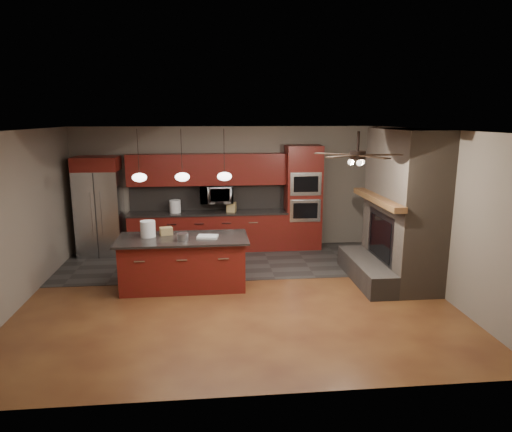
{
  "coord_description": "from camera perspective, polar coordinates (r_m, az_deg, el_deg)",
  "views": [
    {
      "loc": [
        -0.39,
        -7.47,
        3.01
      ],
      "look_at": [
        0.41,
        0.6,
        1.24
      ],
      "focal_mm": 32.0,
      "sensor_mm": 36.0,
      "label": 1
    }
  ],
  "objects": [
    {
      "name": "ceiling",
      "position": [
        7.48,
        -2.72,
        10.69
      ],
      "size": [
        7.0,
        6.0,
        0.02
      ],
      "primitive_type": "cube",
      "color": "white",
      "rests_on": "back_wall"
    },
    {
      "name": "ground",
      "position": [
        8.06,
        -2.52,
        -9.63
      ],
      "size": [
        7.0,
        7.0,
        0.0
      ],
      "primitive_type": "plane",
      "color": "brown",
      "rests_on": "ground"
    },
    {
      "name": "ceiling_fan",
      "position": [
        7.04,
        12.59,
        7.52
      ],
      "size": [
        1.27,
        1.33,
        0.41
      ],
      "color": "black",
      "rests_on": "ceiling"
    },
    {
      "name": "cardboard_box",
      "position": [
        8.4,
        -11.17,
        -1.86
      ],
      "size": [
        0.25,
        0.21,
        0.14
      ],
      "primitive_type": "cube",
      "rotation": [
        0.0,
        0.0,
        0.27
      ],
      "color": "olive",
      "rests_on": "kitchen_island"
    },
    {
      "name": "paint_can",
      "position": [
        7.95,
        -9.14,
        -2.6
      ],
      "size": [
        0.2,
        0.2,
        0.13
      ],
      "primitive_type": "cylinder",
      "rotation": [
        0.0,
        0.0,
        -0.04
      ],
      "color": "#A1A0A5",
      "rests_on": "kitchen_island"
    },
    {
      "name": "microwave",
      "position": [
        10.36,
        -4.96,
        2.76
      ],
      "size": [
        0.73,
        0.41,
        0.5
      ],
      "primitive_type": "imported",
      "color": "silver",
      "rests_on": "back_cabinetry"
    },
    {
      "name": "paint_tray",
      "position": [
        8.1,
        -6.07,
        -2.58
      ],
      "size": [
        0.39,
        0.3,
        0.04
      ],
      "primitive_type": "cube",
      "rotation": [
        0.0,
        0.0,
        -0.15
      ],
      "color": "silver",
      "rests_on": "kitchen_island"
    },
    {
      "name": "back_cabinetry",
      "position": [
        10.43,
        -6.01,
        0.53
      ],
      "size": [
        3.59,
        0.64,
        2.2
      ],
      "color": "maroon",
      "rests_on": "ground"
    },
    {
      "name": "back_wall",
      "position": [
        10.6,
        -3.5,
        3.54
      ],
      "size": [
        7.0,
        0.02,
        2.8
      ],
      "primitive_type": "cube",
      "color": "#6C6356",
      "rests_on": "ground"
    },
    {
      "name": "pendant_right",
      "position": [
        8.24,
        -3.96,
        4.99
      ],
      "size": [
        0.26,
        0.26,
        0.92
      ],
      "color": "black",
      "rests_on": "ceiling"
    },
    {
      "name": "right_wall",
      "position": [
        8.57,
        21.45,
        0.62
      ],
      "size": [
        0.02,
        6.0,
        2.8
      ],
      "primitive_type": "cube",
      "color": "#6C6356",
      "rests_on": "ground"
    },
    {
      "name": "counter_bucket",
      "position": [
        10.39,
        -10.08,
        1.2
      ],
      "size": [
        0.28,
        0.28,
        0.28
      ],
      "primitive_type": "cylinder",
      "rotation": [
        0.0,
        0.0,
        0.11
      ],
      "color": "white",
      "rests_on": "back_cabinetry"
    },
    {
      "name": "left_wall",
      "position": [
        8.25,
        -27.69,
        -0.38
      ],
      "size": [
        0.02,
        6.0,
        2.8
      ],
      "primitive_type": "cube",
      "color": "#6C6356",
      "rests_on": "ground"
    },
    {
      "name": "refrigerator",
      "position": [
        10.56,
        -18.99,
        1.14
      ],
      "size": [
        0.94,
        0.75,
        2.18
      ],
      "color": "silver",
      "rests_on": "ground"
    },
    {
      "name": "slate_tile_patch",
      "position": [
        9.75,
        -3.11,
        -5.66
      ],
      "size": [
        7.0,
        2.4,
        0.01
      ],
      "primitive_type": "cube",
      "color": "#312E2C",
      "rests_on": "ground"
    },
    {
      "name": "counter_box",
      "position": [
        10.32,
        -3.09,
        1.11
      ],
      "size": [
        0.23,
        0.2,
        0.22
      ],
      "primitive_type": "cube",
      "rotation": [
        0.0,
        0.0,
        -0.27
      ],
      "color": "tan",
      "rests_on": "back_cabinetry"
    },
    {
      "name": "white_bucket",
      "position": [
        8.31,
        -13.36,
        -1.58
      ],
      "size": [
        0.31,
        0.31,
        0.29
      ],
      "primitive_type": "cylinder",
      "rotation": [
        0.0,
        0.0,
        -0.17
      ],
      "color": "silver",
      "rests_on": "kitchen_island"
    },
    {
      "name": "kitchen_island",
      "position": [
        8.29,
        -9.05,
        -5.72
      ],
      "size": [
        2.31,
        1.06,
        0.92
      ],
      "rotation": [
        0.0,
        0.0,
        0.01
      ],
      "color": "maroon",
      "rests_on": "ground"
    },
    {
      "name": "pendant_left",
      "position": [
        8.33,
        -14.37,
        4.72
      ],
      "size": [
        0.26,
        0.26,
        0.92
      ],
      "color": "black",
      "rests_on": "ceiling"
    },
    {
      "name": "oven_tower",
      "position": [
        10.53,
        5.88,
        2.3
      ],
      "size": [
        0.8,
        0.63,
        2.38
      ],
      "color": "maroon",
      "rests_on": "ground"
    },
    {
      "name": "pendant_center",
      "position": [
        8.25,
        -9.2,
        4.87
      ],
      "size": [
        0.26,
        0.26,
        0.92
      ],
      "color": "black",
      "rests_on": "ceiling"
    },
    {
      "name": "fireplace_column",
      "position": [
        8.75,
        17.52,
        0.44
      ],
      "size": [
        1.3,
        2.1,
        2.8
      ],
      "color": "brown",
      "rests_on": "ground"
    }
  ]
}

